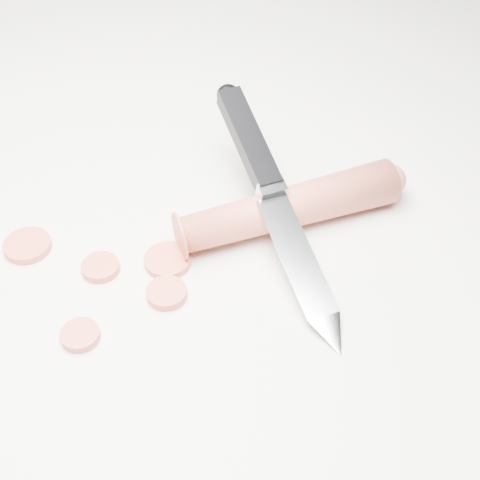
% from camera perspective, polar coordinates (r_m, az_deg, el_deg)
% --- Properties ---
extents(ground, '(2.40, 2.40, 0.00)m').
position_cam_1_polar(ground, '(0.56, -5.76, 0.37)').
color(ground, silver).
rests_on(ground, ground).
extents(carrot, '(0.15, 0.16, 0.03)m').
position_cam_1_polar(carrot, '(0.55, 4.19, 2.80)').
color(carrot, '#BE4B38').
rests_on(carrot, ground).
extents(carrot_slice_0, '(0.03, 0.03, 0.01)m').
position_cam_1_polar(carrot_slice_0, '(0.51, -6.28, -4.53)').
color(carrot_slice_0, '#C44A32').
rests_on(carrot_slice_0, ground).
extents(carrot_slice_1, '(0.03, 0.03, 0.01)m').
position_cam_1_polar(carrot_slice_1, '(0.50, -13.49, -7.90)').
color(carrot_slice_1, '#C44A32').
rests_on(carrot_slice_1, ground).
extents(carrot_slice_2, '(0.04, 0.04, 0.01)m').
position_cam_1_polar(carrot_slice_2, '(0.57, -17.68, -0.45)').
color(carrot_slice_2, '#C44A32').
rests_on(carrot_slice_2, ground).
extents(carrot_slice_3, '(0.04, 0.04, 0.01)m').
position_cam_1_polar(carrot_slice_3, '(0.53, -6.19, -1.73)').
color(carrot_slice_3, '#C44A32').
rests_on(carrot_slice_3, ground).
extents(carrot_slice_4, '(0.03, 0.03, 0.01)m').
position_cam_1_polar(carrot_slice_4, '(0.54, -11.82, -2.29)').
color(carrot_slice_4, '#C44A32').
rests_on(carrot_slice_4, ground).
extents(kitchen_knife, '(0.20, 0.19, 0.08)m').
position_cam_1_polar(kitchen_knife, '(0.53, 3.31, 3.19)').
color(kitchen_knife, '#BBBEC2').
rests_on(kitchen_knife, ground).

